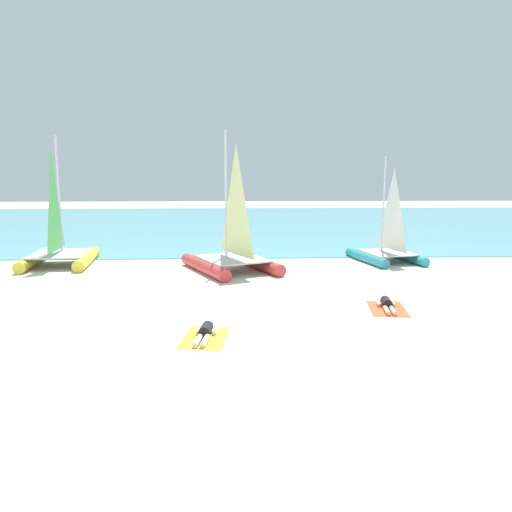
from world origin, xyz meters
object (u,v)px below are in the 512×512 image
(sunbather_left, at_px, (205,332))
(sunbather_right, at_px, (387,304))
(sailboat_red, at_px, (232,251))
(towel_right, at_px, (387,309))
(towel_left, at_px, (205,338))
(sailboat_yellow, at_px, (59,246))
(sailboat_teal, at_px, (387,247))

(sunbather_left, height_order, sunbather_right, same)
(sailboat_red, xyz_separation_m, towel_right, (4.87, -6.53, -0.90))
(sunbather_right, bearing_deg, towel_left, -146.50)
(sailboat_yellow, relative_size, towel_left, 3.13)
(sailboat_teal, height_order, sunbather_right, sailboat_teal)
(sunbather_left, xyz_separation_m, sunbather_right, (5.53, 2.58, 0.00))
(towel_left, relative_size, sunbather_left, 1.21)
(sunbather_left, xyz_separation_m, towel_right, (5.52, 2.51, -0.13))
(towel_left, height_order, towel_right, same)
(towel_left, bearing_deg, sailboat_red, 85.86)
(sailboat_teal, xyz_separation_m, towel_left, (-8.11, -11.16, -0.74))
(towel_right, height_order, sunbather_right, sunbather_right)
(sailboat_red, xyz_separation_m, towel_left, (-0.66, -9.11, -0.90))
(sailboat_yellow, relative_size, sunbather_right, 3.79)
(sailboat_yellow, xyz_separation_m, sunbather_left, (7.35, -10.85, -0.75))
(sunbather_left, bearing_deg, towel_left, -90.00)
(sailboat_red, height_order, sunbather_right, sailboat_red)
(towel_left, xyz_separation_m, sunbather_right, (5.54, 2.64, 0.13))
(towel_left, distance_m, sunbather_right, 6.14)
(sailboat_red, distance_m, sailboat_teal, 7.73)
(sailboat_yellow, bearing_deg, towel_right, -39.24)
(towel_left, bearing_deg, sailboat_yellow, 123.91)
(sailboat_yellow, bearing_deg, sailboat_red, -19.04)
(sailboat_red, height_order, towel_left, sailboat_red)
(sunbather_left, distance_m, sunbather_right, 6.10)
(sunbather_left, bearing_deg, sailboat_yellow, 130.92)
(sailboat_red, distance_m, towel_left, 9.18)
(sailboat_teal, distance_m, sunbather_left, 13.75)
(sailboat_red, distance_m, sunbather_right, 8.14)
(sailboat_teal, bearing_deg, sunbather_left, -137.40)
(sailboat_yellow, distance_m, sunbather_right, 15.33)
(sailboat_red, distance_m, towel_right, 8.20)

